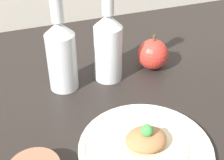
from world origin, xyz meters
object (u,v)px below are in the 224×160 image
object	(u,v)px
plate	(145,148)
cider_bottle_right	(108,45)
plated_food	(146,141)
cider_bottle_left	(61,53)
apple	(153,54)

from	to	relation	value
plate	cider_bottle_right	distance (cm)	29.82
plate	plated_food	bearing A→B (deg)	-90.00
plate	cider_bottle_left	size ratio (longest dim) A/B	1.04
apple	cider_bottle_right	bearing A→B (deg)	-178.16
plated_food	apple	bearing A→B (deg)	61.17
plated_food	cider_bottle_left	distance (cm)	30.85
cider_bottle_left	cider_bottle_right	xyz separation A→B (cm)	(12.31, 0.00, 0.00)
plate	apple	world-z (taller)	apple
plate	cider_bottle_left	world-z (taller)	cider_bottle_left
apple	cider_bottle_left	bearing A→B (deg)	-179.04
cider_bottle_right	cider_bottle_left	bearing A→B (deg)	180.00
cider_bottle_right	apple	size ratio (longest dim) A/B	2.52
plated_food	cider_bottle_right	size ratio (longest dim) A/B	0.65
cider_bottle_left	cider_bottle_right	distance (cm)	12.31
plate	plated_food	xyz separation A→B (cm)	(0.00, -0.00, 2.02)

